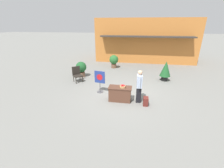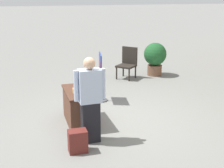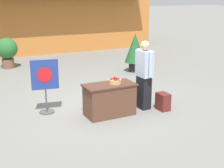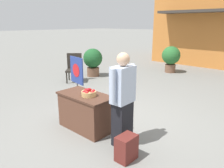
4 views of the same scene
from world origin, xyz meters
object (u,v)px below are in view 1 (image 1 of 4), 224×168
Objects in this scene: backpack at (146,101)px; display_table at (120,94)px; poster_board at (100,81)px; apple_basket at (123,86)px; potted_plant_near_right at (81,68)px; person_visitor at (139,86)px; potted_plant_far_right at (114,60)px; patio_chair at (77,74)px; potted_plant_near_left at (166,70)px.

display_table is at bearing 167.46° from backpack.
display_table is 0.92× the size of poster_board.
display_table is 0.46m from apple_basket.
potted_plant_near_right is at bearing -129.97° from poster_board.
display_table is 0.71× the size of person_visitor.
person_visitor is at bearing 3.57° from apple_basket.
potted_plant_near_right is (-2.02, -2.81, -0.03)m from potted_plant_far_right.
patio_chair is at bearing -29.92° from person_visitor.
apple_basket is 4.10m from patio_chair.
patio_chair is 0.90× the size of potted_plant_far_right.
person_visitor reaches higher than apple_basket.
potted_plant_far_right is (-0.04, 5.29, -0.03)m from poster_board.
backpack is at bearing -12.99° from apple_basket.
potted_plant_near_right is (-0.07, 1.02, 0.10)m from patio_chair.
poster_board is 1.23× the size of patio_chair.
patio_chair is (-3.39, 2.29, -0.26)m from apple_basket.
potted_plant_near_right is (-2.06, 2.48, -0.06)m from poster_board.
potted_plant_far_right is (1.95, 3.83, 0.13)m from patio_chair.
poster_board reaches higher than potted_plant_far_right.
poster_board reaches higher than potted_plant_near_right.
potted_plant_near_left is at bearing 133.69° from poster_board.
potted_plant_near_left is (2.61, 3.47, -0.02)m from apple_basket.
potted_plant_far_right is (-1.31, 6.10, 0.31)m from display_table.
potted_plant_far_right is 1.02× the size of potted_plant_near_right.
poster_board is at bearing -89.59° from potted_plant_far_right.
person_visitor is (0.95, 0.03, 0.48)m from display_table.
poster_board reaches higher than apple_basket.
potted_plant_near_left is at bearing 1.47° from potted_plant_near_right.
poster_board is at bearing 10.56° from patio_chair.
patio_chair is 6.12m from potted_plant_near_left.
apple_basket is 4.80m from potted_plant_near_right.
display_table is at bearing -128.46° from potted_plant_near_left.
apple_basket is 6.29m from potted_plant_far_right.
display_table is at bearing -44.66° from potted_plant_near_right.
poster_board is 2.47m from patio_chair.
display_table is 3.98m from patio_chair.
poster_board is 0.92× the size of potted_plant_near_left.
person_visitor is 3.86m from potted_plant_near_left.
display_table is 1.35m from backpack.
potted_plant_near_right reaches higher than backpack.
person_visitor reaches higher than poster_board.
potted_plant_near_right is (-3.33, 3.29, 0.28)m from display_table.
potted_plant_far_right reaches higher than backpack.
backpack is 0.37× the size of potted_plant_near_right.
apple_basket is at bearing -43.73° from potted_plant_near_right.
apple_basket is at bearing -76.76° from potted_plant_far_right.
potted_plant_far_right is (-2.62, 6.39, 0.48)m from backpack.
backpack is at bearing 135.99° from person_visitor.
poster_board is at bearing 147.51° from display_table.
person_visitor is 0.81m from backpack.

